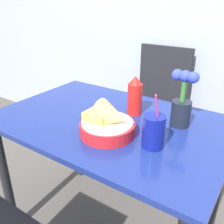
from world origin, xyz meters
name	(u,v)px	position (x,y,z in m)	size (l,w,h in m)	color
dining_table	(110,139)	(0.00, 0.00, 0.62)	(1.09, 0.73, 0.73)	navy
chair_far_window	(158,100)	(-0.10, 0.78, 0.55)	(0.40, 0.40, 0.94)	black
food_basket	(109,123)	(0.08, -0.13, 0.79)	(0.23, 0.23, 0.15)	red
ketchup_bottle	(135,96)	(0.06, 0.12, 0.83)	(0.07, 0.07, 0.19)	red
drink_cup	(153,132)	(0.27, -0.11, 0.79)	(0.09, 0.09, 0.23)	navy
flower_vase	(182,103)	(0.29, 0.12, 0.84)	(0.12, 0.09, 0.25)	black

